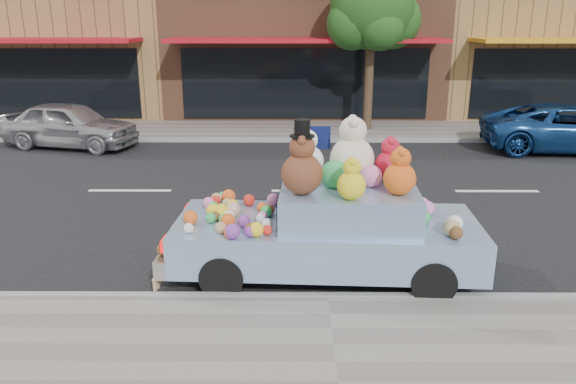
{
  "coord_description": "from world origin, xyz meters",
  "views": [
    {
      "loc": [
        -0.48,
        -11.66,
        3.63
      ],
      "look_at": [
        -0.52,
        -4.06,
        1.25
      ],
      "focal_mm": 35.0,
      "sensor_mm": 36.0,
      "label": 1
    }
  ],
  "objects_px": {
    "art_car": "(328,222)",
    "car_blue": "(569,128)",
    "car_silver": "(70,125)",
    "street_tree": "(372,14)"
  },
  "relations": [
    {
      "from": "art_car",
      "to": "car_blue",
      "type": "bearing_deg",
      "value": 50.73
    },
    {
      "from": "car_silver",
      "to": "art_car",
      "type": "relative_size",
      "value": 0.85
    },
    {
      "from": "street_tree",
      "to": "art_car",
      "type": "height_order",
      "value": "street_tree"
    },
    {
      "from": "street_tree",
      "to": "car_blue",
      "type": "distance_m",
      "value": 6.65
    },
    {
      "from": "car_blue",
      "to": "car_silver",
      "type": "bearing_deg",
      "value": 93.32
    },
    {
      "from": "art_car",
      "to": "car_silver",
      "type": "bearing_deg",
      "value": 132.36
    },
    {
      "from": "car_silver",
      "to": "art_car",
      "type": "bearing_deg",
      "value": -126.65
    },
    {
      "from": "car_blue",
      "to": "street_tree",
      "type": "bearing_deg",
      "value": 67.93
    },
    {
      "from": "street_tree",
      "to": "art_car",
      "type": "relative_size",
      "value": 1.14
    },
    {
      "from": "car_blue",
      "to": "art_car",
      "type": "distance_m",
      "value": 10.79
    }
  ]
}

